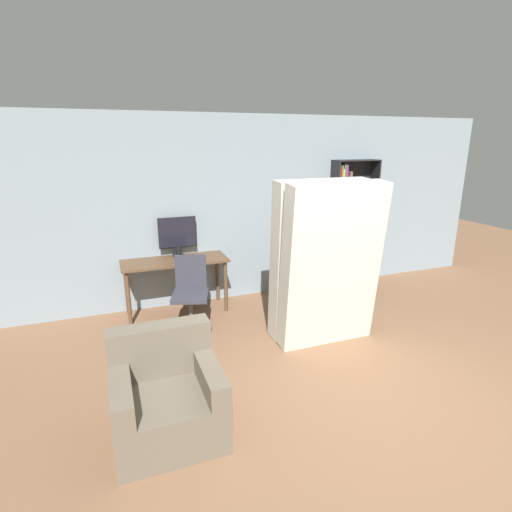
{
  "coord_description": "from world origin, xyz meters",
  "views": [
    {
      "loc": [
        -2.15,
        -2.42,
        2.34
      ],
      "look_at": [
        -0.59,
        1.72,
        1.05
      ],
      "focal_mm": 28.0,
      "sensor_mm": 36.0,
      "label": 1
    }
  ],
  "objects": [
    {
      "name": "desk",
      "position": [
        -1.35,
        2.85,
        0.66
      ],
      "size": [
        1.42,
        0.55,
        0.76
      ],
      "color": "brown",
      "rests_on": "ground"
    },
    {
      "name": "mattress_near",
      "position": [
        0.18,
        1.32,
        0.96
      ],
      "size": [
        1.16,
        0.44,
        1.92
      ],
      "color": "beige",
      "rests_on": "ground"
    },
    {
      "name": "armchair",
      "position": [
        -1.84,
        0.47,
        0.32
      ],
      "size": [
        0.85,
        0.8,
        0.85
      ],
      "color": "#665B4C",
      "rests_on": "ground"
    },
    {
      "name": "wall_back",
      "position": [
        0.0,
        3.15,
        1.35
      ],
      "size": [
        8.0,
        0.06,
        2.7
      ],
      "color": "gray",
      "rests_on": "ground"
    },
    {
      "name": "bookshelf",
      "position": [
        1.47,
        3.02,
        1.01
      ],
      "size": [
        0.75,
        0.26,
        2.04
      ],
      "color": "black",
      "rests_on": "ground"
    },
    {
      "name": "office_chair",
      "position": [
        -1.26,
        2.27,
        0.38
      ],
      "size": [
        0.55,
        0.55,
        0.94
      ],
      "color": "#4C4C51",
      "rests_on": "ground"
    },
    {
      "name": "monitor",
      "position": [
        -1.26,
        3.02,
        1.08
      ],
      "size": [
        0.52,
        0.17,
        0.56
      ],
      "color": "black",
      "rests_on": "desk"
    },
    {
      "name": "ground_plane",
      "position": [
        0.0,
        0.0,
        0.0
      ],
      "size": [
        16.0,
        16.0,
        0.0
      ],
      "primitive_type": "plane",
      "color": "brown"
    },
    {
      "name": "mattress_far",
      "position": [
        0.18,
        1.61,
        0.96
      ],
      "size": [
        1.16,
        0.36,
        1.92
      ],
      "color": "beige",
      "rests_on": "ground"
    }
  ]
}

